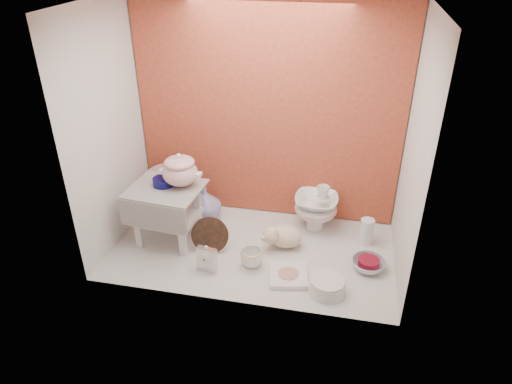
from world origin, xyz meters
TOP-DOWN VIEW (x-y plane):
  - ground at (0.00, 0.00)m, footprint 1.80×1.80m
  - niche_shell at (0.00, 0.18)m, footprint 1.86×1.03m
  - step_stool at (-0.56, 0.00)m, footprint 0.48×0.42m
  - soup_tureen at (-0.48, 0.06)m, footprint 0.35×0.35m
  - cobalt_bowl at (-0.59, 0.04)m, footprint 0.18×0.18m
  - floral_platter at (-0.69, 0.30)m, footprint 0.41×0.23m
  - blue_white_vase at (-0.41, 0.30)m, footprint 0.30×0.30m
  - lacquer_tray at (-0.26, -0.06)m, footprint 0.25×0.12m
  - mantel_clock at (-0.22, -0.26)m, footprint 0.13×0.06m
  - plush_pig at (0.20, 0.07)m, footprint 0.31×0.25m
  - teacup_saucer at (0.03, -0.17)m, footprint 0.16×0.16m
  - gold_rim_teacup at (0.03, -0.17)m, footprint 0.17×0.17m
  - lattice_dish at (0.27, -0.24)m, footprint 0.26×0.26m
  - dinner_plate_stack at (0.51, -0.31)m, footprint 0.27×0.27m
  - crystal_bowl at (0.74, -0.05)m, footprint 0.25×0.25m
  - clear_glass_vase at (0.72, 0.22)m, footprint 0.12×0.12m
  - porcelain_tower at (0.37, 0.34)m, footprint 0.36×0.36m

SIDE VIEW (x-z plane):
  - ground at x=0.00m, z-range 0.00..0.00m
  - teacup_saucer at x=0.03m, z-range 0.00..0.01m
  - lattice_dish at x=0.27m, z-range 0.00..0.03m
  - crystal_bowl at x=0.74m, z-range 0.00..0.06m
  - dinner_plate_stack at x=0.51m, z-range 0.00..0.09m
  - gold_rim_teacup at x=0.03m, z-range 0.01..0.12m
  - plush_pig at x=0.20m, z-range 0.00..0.17m
  - clear_glass_vase at x=0.72m, z-range 0.00..0.18m
  - mantel_clock at x=-0.22m, z-range 0.00..0.18m
  - lacquer_tray at x=-0.26m, z-range 0.00..0.24m
  - blue_white_vase at x=-0.41m, z-range 0.00..0.25m
  - porcelain_tower at x=0.37m, z-range 0.00..0.33m
  - floral_platter at x=-0.69m, z-range 0.00..0.38m
  - step_stool at x=-0.56m, z-range 0.00..0.39m
  - cobalt_bowl at x=-0.59m, z-range 0.39..0.44m
  - soup_tureen at x=-0.48m, z-range 0.39..0.62m
  - niche_shell at x=0.00m, z-range 0.17..1.70m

